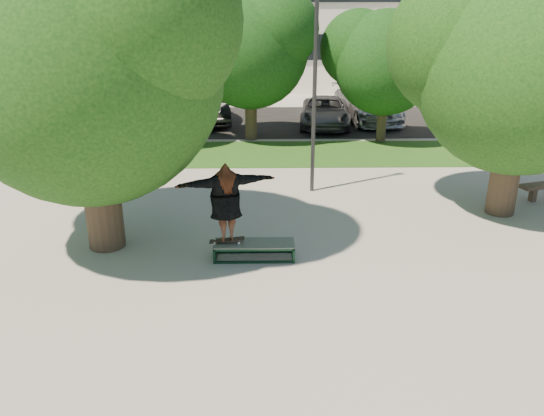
{
  "coord_description": "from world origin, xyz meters",
  "views": [
    {
      "loc": [
        -0.52,
        -10.52,
        5.25
      ],
      "look_at": [
        -0.31,
        0.6,
        1.08
      ],
      "focal_mm": 35.0,
      "sensor_mm": 36.0,
      "label": 1
    }
  ],
  "objects_px": {
    "tree_right": "(519,59)",
    "grind_box": "(254,250)",
    "car_dark": "(209,106)",
    "lamppost": "(315,87)",
    "car_silver_a": "(112,109)",
    "tree_left": "(82,52)",
    "car_silver_b": "(366,104)",
    "car_grey": "(325,112)"
  },
  "relations": [
    {
      "from": "tree_right",
      "to": "car_silver_b",
      "type": "relative_size",
      "value": 1.15
    },
    {
      "from": "tree_left",
      "to": "tree_right",
      "type": "xyz_separation_m",
      "value": [
        10.21,
        1.99,
        -0.33
      ]
    },
    {
      "from": "tree_left",
      "to": "lamppost",
      "type": "xyz_separation_m",
      "value": [
        5.29,
        3.91,
        -1.27
      ]
    },
    {
      "from": "tree_left",
      "to": "lamppost",
      "type": "height_order",
      "value": "tree_left"
    },
    {
      "from": "tree_left",
      "to": "lamppost",
      "type": "bearing_deg",
      "value": 36.42
    },
    {
      "from": "grind_box",
      "to": "car_dark",
      "type": "relative_size",
      "value": 0.37
    },
    {
      "from": "car_silver_b",
      "to": "lamppost",
      "type": "bearing_deg",
      "value": -118.26
    },
    {
      "from": "tree_left",
      "to": "car_dark",
      "type": "height_order",
      "value": "tree_left"
    },
    {
      "from": "car_dark",
      "to": "car_silver_b",
      "type": "xyz_separation_m",
      "value": [
        7.84,
        0.25,
        0.01
      ]
    },
    {
      "from": "car_silver_a",
      "to": "tree_left",
      "type": "bearing_deg",
      "value": -81.12
    },
    {
      "from": "lamppost",
      "to": "car_silver_a",
      "type": "height_order",
      "value": "lamppost"
    },
    {
      "from": "car_silver_a",
      "to": "car_grey",
      "type": "distance_m",
      "value": 10.41
    },
    {
      "from": "tree_right",
      "to": "car_silver_b",
      "type": "distance_m",
      "value": 13.33
    },
    {
      "from": "lamppost",
      "to": "grind_box",
      "type": "relative_size",
      "value": 3.39
    },
    {
      "from": "tree_left",
      "to": "car_silver_a",
      "type": "relative_size",
      "value": 1.75
    },
    {
      "from": "grind_box",
      "to": "car_silver_b",
      "type": "bearing_deg",
      "value": 70.99
    },
    {
      "from": "car_silver_b",
      "to": "tree_right",
      "type": "bearing_deg",
      "value": -94.18
    },
    {
      "from": "tree_right",
      "to": "lamppost",
      "type": "xyz_separation_m",
      "value": [
        -4.92,
        1.92,
        -0.94
      ]
    },
    {
      "from": "lamppost",
      "to": "car_dark",
      "type": "distance_m",
      "value": 11.72
    },
    {
      "from": "car_silver_a",
      "to": "tree_right",
      "type": "bearing_deg",
      "value": -47.09
    },
    {
      "from": "lamppost",
      "to": "car_silver_a",
      "type": "distance_m",
      "value": 13.97
    },
    {
      "from": "tree_right",
      "to": "grind_box",
      "type": "xyz_separation_m",
      "value": [
        -6.64,
        -2.8,
        -3.9
      ]
    },
    {
      "from": "lamppost",
      "to": "grind_box",
      "type": "xyz_separation_m",
      "value": [
        -1.72,
        -4.71,
        -2.96
      ]
    },
    {
      "from": "lamppost",
      "to": "tree_left",
      "type": "bearing_deg",
      "value": -143.58
    },
    {
      "from": "tree_right",
      "to": "grind_box",
      "type": "bearing_deg",
      "value": -157.15
    },
    {
      "from": "tree_left",
      "to": "car_silver_b",
      "type": "bearing_deg",
      "value": 58.88
    },
    {
      "from": "car_grey",
      "to": "tree_right",
      "type": "bearing_deg",
      "value": -67.34
    },
    {
      "from": "lamppost",
      "to": "grind_box",
      "type": "height_order",
      "value": "lamppost"
    },
    {
      "from": "tree_right",
      "to": "grind_box",
      "type": "height_order",
      "value": "tree_right"
    },
    {
      "from": "car_silver_b",
      "to": "car_silver_a",
      "type": "bearing_deg",
      "value": 172.31
    },
    {
      "from": "tree_left",
      "to": "car_silver_a",
      "type": "xyz_separation_m",
      "value": [
        -3.59,
        14.41,
        -3.73
      ]
    },
    {
      "from": "tree_right",
      "to": "lamppost",
      "type": "bearing_deg",
      "value": 158.72
    },
    {
      "from": "tree_left",
      "to": "car_grey",
      "type": "distance_m",
      "value": 15.67
    },
    {
      "from": "tree_right",
      "to": "grind_box",
      "type": "distance_m",
      "value": 8.19
    },
    {
      "from": "tree_left",
      "to": "grind_box",
      "type": "bearing_deg",
      "value": -12.72
    },
    {
      "from": "lamppost",
      "to": "car_dark",
      "type": "height_order",
      "value": "lamppost"
    },
    {
      "from": "tree_left",
      "to": "car_silver_a",
      "type": "distance_m",
      "value": 15.31
    },
    {
      "from": "lamppost",
      "to": "car_grey",
      "type": "relative_size",
      "value": 1.24
    },
    {
      "from": "tree_right",
      "to": "tree_left",
      "type": "bearing_deg",
      "value": -168.97
    },
    {
      "from": "grind_box",
      "to": "car_grey",
      "type": "distance_m",
      "value": 14.79
    },
    {
      "from": "tree_right",
      "to": "car_dark",
      "type": "distance_m",
      "value": 15.88
    },
    {
      "from": "car_dark",
      "to": "car_silver_b",
      "type": "bearing_deg",
      "value": -8.2
    }
  ]
}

